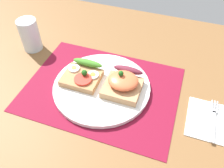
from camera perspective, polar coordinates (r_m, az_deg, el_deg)
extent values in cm
cube|color=brown|center=(65.45, -2.48, -2.12)|extent=(120.00, 90.00, 3.20)
cube|color=maroon|center=(64.14, -2.53, -1.09)|extent=(41.62, 31.10, 0.30)
cylinder|color=white|center=(63.60, -2.55, -0.64)|extent=(26.58, 26.58, 1.18)
cube|color=#AF7C4E|center=(64.25, -7.58, 1.40)|extent=(10.08, 8.57, 1.76)
cylinder|color=red|center=(62.29, -7.18, 1.19)|extent=(4.80, 4.80, 0.60)
ellipsoid|color=#428326|center=(66.05, -6.04, 5.22)|extent=(8.87, 2.20, 1.80)
sphere|color=#1E5919|center=(62.31, -6.95, 2.67)|extent=(1.60, 1.60, 1.60)
cylinder|color=white|center=(65.80, -9.37, 3.83)|extent=(3.20, 3.20, 0.50)
cylinder|color=yellow|center=(65.58, -9.41, 4.04)|extent=(1.44, 1.44, 0.16)
cylinder|color=white|center=(63.22, -4.73, 2.24)|extent=(3.20, 3.20, 0.50)
cylinder|color=yellow|center=(62.99, -4.75, 2.45)|extent=(1.44, 1.44, 0.16)
cube|color=tan|center=(61.23, 2.64, -0.81)|extent=(9.72, 9.02, 2.06)
ellipsoid|color=#EC6A3E|center=(59.73, 2.78, 0.89)|extent=(7.97, 7.22, 2.59)
ellipsoid|color=maroon|center=(63.22, 4.03, 3.48)|extent=(8.26, 2.20, 1.80)
sphere|color=#1E5919|center=(58.70, 2.21, 2.64)|extent=(1.40, 1.40, 1.40)
cube|color=white|center=(62.18, 23.25, -8.31)|extent=(11.47, 12.29, 0.60)
cube|color=#B7B7BC|center=(60.80, 23.76, -9.53)|extent=(0.80, 9.29, 0.32)
cube|color=#B7B7BC|center=(63.83, 23.94, -6.07)|extent=(1.50, 1.20, 0.32)
cube|color=#B7B7BC|center=(65.03, 23.46, -4.60)|extent=(0.32, 2.80, 0.32)
cube|color=#B7B7BC|center=(65.15, 24.01, -4.73)|extent=(0.32, 2.80, 0.32)
cube|color=#B7B7BC|center=(65.28, 24.56, -4.86)|extent=(0.32, 2.80, 0.32)
cylinder|color=silver|center=(79.15, -19.63, 11.37)|extent=(6.11, 6.11, 10.28)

